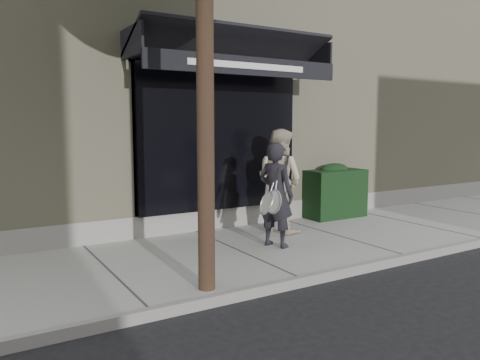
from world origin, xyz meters
TOP-DOWN VIEW (x-y plane):
  - ground at (0.00, 0.00)m, footprint 80.00×80.00m
  - sidewalk at (0.00, 0.00)m, footprint 20.00×3.00m
  - curb at (0.00, -1.55)m, footprint 20.00×0.10m
  - building_facade at (-0.01, 4.96)m, footprint 14.30×8.04m
  - hedge at (1.10, 1.25)m, footprint 1.30×0.70m
  - pedestrian_front at (-1.37, -0.12)m, footprint 0.83×0.88m
  - pedestrian_back at (-0.70, 0.72)m, footprint 0.97×1.09m

SIDE VIEW (x-z plane):
  - ground at x=0.00m, z-range 0.00..0.00m
  - sidewalk at x=0.00m, z-range 0.00..0.12m
  - curb at x=0.00m, z-range 0.00..0.14m
  - hedge at x=1.10m, z-range 0.09..1.23m
  - pedestrian_front at x=-1.37m, z-range 0.12..1.78m
  - pedestrian_back at x=-0.70m, z-range 0.12..1.99m
  - building_facade at x=-0.01m, z-range -0.08..5.56m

